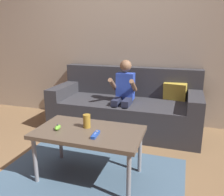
# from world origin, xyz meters

# --- Properties ---
(ground_plane) EXTENTS (9.88, 9.88, 0.00)m
(ground_plane) POSITION_xyz_m (0.00, 0.00, 0.00)
(ground_plane) COLOR olive
(wall_back) EXTENTS (4.94, 0.05, 2.50)m
(wall_back) POSITION_xyz_m (0.00, 1.74, 1.25)
(wall_back) COLOR #B2A38E
(wall_back) RESTS_ON ground
(couch) EXTENTS (1.95, 0.80, 0.82)m
(couch) POSITION_xyz_m (0.21, 1.34, 0.29)
(couch) COLOR #38383D
(couch) RESTS_ON ground
(person_seated_on_couch) EXTENTS (0.32, 0.39, 0.96)m
(person_seated_on_couch) POSITION_xyz_m (0.22, 1.17, 0.55)
(person_seated_on_couch) COLOR #282D47
(person_seated_on_couch) RESTS_ON ground
(coffee_table) EXTENTS (0.94, 0.53, 0.46)m
(coffee_table) POSITION_xyz_m (0.19, 0.13, 0.42)
(coffee_table) COLOR brown
(coffee_table) RESTS_ON ground
(area_rug) EXTENTS (1.68, 1.13, 0.01)m
(area_rug) POSITION_xyz_m (0.19, 0.13, 0.00)
(area_rug) COLOR slate
(area_rug) RESTS_ON ground
(game_remote_blue_near_edge) EXTENTS (0.04, 0.14, 0.03)m
(game_remote_blue_near_edge) POSITION_xyz_m (0.29, 0.04, 0.47)
(game_remote_blue_near_edge) COLOR blue
(game_remote_blue_near_edge) RESTS_ON coffee_table
(nunchuk_lime) EXTENTS (0.06, 0.10, 0.05)m
(nunchuk_lime) POSITION_xyz_m (-0.08, 0.06, 0.48)
(nunchuk_lime) COLOR #72C638
(nunchuk_lime) RESTS_ON coffee_table
(soda_can) EXTENTS (0.07, 0.07, 0.12)m
(soda_can) POSITION_xyz_m (0.15, 0.18, 0.52)
(soda_can) COLOR #B78C2D
(soda_can) RESTS_ON coffee_table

